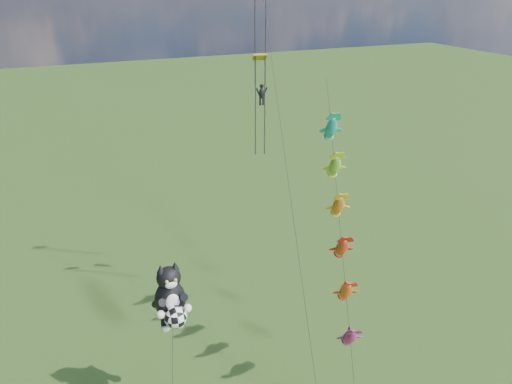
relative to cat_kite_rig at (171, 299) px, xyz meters
name	(u,v)px	position (x,y,z in m)	size (l,w,h in m)	color
cat_kite_rig	(171,299)	(0.00, 0.00, 0.00)	(2.48, 4.05, 10.21)	brown
fish_windsock_rig	(340,227)	(11.32, -0.99, 3.17)	(5.42, 15.10, 19.45)	brown
parafoil_rig	(263,80)	(10.43, 9.74, 10.96)	(3.84, 17.40, 26.26)	brown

